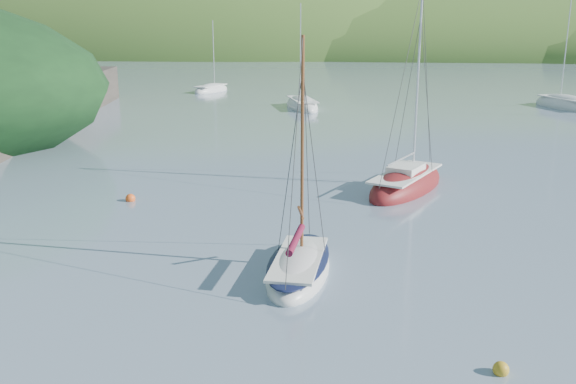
# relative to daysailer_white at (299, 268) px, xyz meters

# --- Properties ---
(ground) EXTENTS (700.00, 700.00, 0.00)m
(ground) POSITION_rel_daysailer_white_xyz_m (0.50, -3.86, -0.21)
(ground) COLOR slate
(ground) RESTS_ON ground
(shoreline_hills) EXTENTS (690.00, 135.00, 56.00)m
(shoreline_hills) POSITION_rel_daysailer_white_xyz_m (-9.16, 168.57, -0.21)
(shoreline_hills) COLOR #396627
(shoreline_hills) RESTS_ON ground
(daysailer_white) EXTENTS (2.27, 5.80, 8.83)m
(daysailer_white) POSITION_rel_daysailer_white_xyz_m (0.00, 0.00, 0.00)
(daysailer_white) COLOR white
(daysailer_white) RESTS_ON ground
(sloop_red) EXTENTS (5.40, 8.02, 11.26)m
(sloop_red) POSITION_rel_daysailer_white_xyz_m (4.20, 12.29, 0.01)
(sloop_red) COLOR maroon
(sloop_red) RESTS_ON ground
(distant_sloop_a) EXTENTS (5.09, 8.19, 11.03)m
(distant_sloop_a) POSITION_rel_daysailer_white_xyz_m (-4.97, 42.61, -0.02)
(distant_sloop_a) COLOR white
(distant_sloop_a) RESTS_ON ground
(distant_sloop_b) EXTENTS (6.36, 9.05, 12.24)m
(distant_sloop_b) POSITION_rel_daysailer_white_xyz_m (21.24, 46.26, -0.01)
(distant_sloop_b) COLOR white
(distant_sloop_b) RESTS_ON ground
(distant_sloop_c) EXTENTS (4.12, 6.81, 9.18)m
(distant_sloop_c) POSITION_rel_daysailer_white_xyz_m (-17.70, 55.64, -0.04)
(distant_sloop_c) COLOR white
(distant_sloop_c) RESTS_ON ground
(mooring_buoys) EXTENTS (21.44, 14.39, 0.48)m
(mooring_buoys) POSITION_rel_daysailer_white_xyz_m (0.55, 2.84, -0.09)
(mooring_buoys) COLOR gold
(mooring_buoys) RESTS_ON ground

